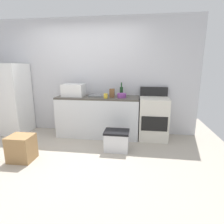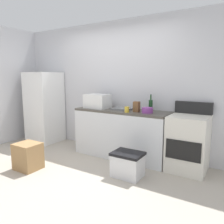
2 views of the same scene
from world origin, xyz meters
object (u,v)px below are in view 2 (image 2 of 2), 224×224
(refrigerator, at_px, (45,107))
(microwave, at_px, (97,101))
(cardboard_box_large, at_px, (28,156))
(wine_bottle, at_px, (151,105))
(coffee_mug, at_px, (127,110))
(storage_bin, at_px, (128,164))
(mixing_bowl, at_px, (147,110))
(stove_oven, at_px, (188,142))
(knife_block, at_px, (137,107))

(refrigerator, bearing_deg, microwave, 0.53)
(cardboard_box_large, bearing_deg, wine_bottle, 44.18)
(coffee_mug, distance_m, storage_bin, 0.96)
(microwave, height_order, mixing_bowl, microwave)
(refrigerator, height_order, cardboard_box_large, refrigerator)
(stove_oven, relative_size, microwave, 2.39)
(microwave, relative_size, wine_bottle, 1.53)
(stove_oven, distance_m, knife_block, 1.04)
(knife_block, distance_m, storage_bin, 1.06)
(mixing_bowl, height_order, storage_bin, mixing_bowl)
(refrigerator, bearing_deg, stove_oven, 0.97)
(microwave, bearing_deg, cardboard_box_large, -110.45)
(microwave, bearing_deg, wine_bottle, 9.96)
(refrigerator, height_order, microwave, refrigerator)
(cardboard_box_large, bearing_deg, microwave, 69.55)
(cardboard_box_large, xyz_separation_m, storage_bin, (1.53, 0.62, -0.03))
(microwave, xyz_separation_m, mixing_bowl, (1.07, -0.03, -0.09))
(wine_bottle, height_order, knife_block, wine_bottle)
(refrigerator, distance_m, wine_bottle, 2.57)
(refrigerator, xyz_separation_m, coffee_mug, (2.26, -0.16, 0.15))
(wine_bottle, relative_size, coffee_mug, 3.00)
(mixing_bowl, distance_m, storage_bin, 1.00)
(knife_block, bearing_deg, storage_bin, -74.49)
(mixing_bowl, bearing_deg, microwave, 178.42)
(stove_oven, height_order, knife_block, stove_oven)
(coffee_mug, bearing_deg, refrigerator, 175.99)
(cardboard_box_large, bearing_deg, storage_bin, 22.07)
(stove_oven, height_order, cardboard_box_large, stove_oven)
(coffee_mug, relative_size, cardboard_box_large, 0.23)
(coffee_mug, bearing_deg, wine_bottle, 50.60)
(microwave, relative_size, cardboard_box_large, 1.06)
(stove_oven, height_order, coffee_mug, stove_oven)
(wine_bottle, xyz_separation_m, mixing_bowl, (0.03, -0.21, -0.06))
(coffee_mug, xyz_separation_m, storage_bin, (0.29, -0.51, -0.76))
(wine_bottle, xyz_separation_m, storage_bin, (0.00, -0.86, -0.82))
(storage_bin, bearing_deg, refrigerator, 165.38)
(refrigerator, xyz_separation_m, wine_bottle, (2.55, 0.20, 0.20))
(cardboard_box_large, height_order, storage_bin, cardboard_box_large)
(wine_bottle, xyz_separation_m, knife_block, (-0.18, -0.20, -0.02))
(stove_oven, relative_size, mixing_bowl, 5.79)
(wine_bottle, bearing_deg, storage_bin, -89.83)
(stove_oven, xyz_separation_m, coffee_mug, (-1.01, -0.21, 0.48))
(refrigerator, height_order, storage_bin, refrigerator)
(refrigerator, bearing_deg, wine_bottle, 4.41)
(coffee_mug, bearing_deg, microwave, 167.05)
(cardboard_box_large, distance_m, storage_bin, 1.65)
(wine_bottle, distance_m, cardboard_box_large, 2.27)
(refrigerator, relative_size, knife_block, 8.94)
(microwave, height_order, storage_bin, microwave)
(stove_oven, height_order, mixing_bowl, stove_oven)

